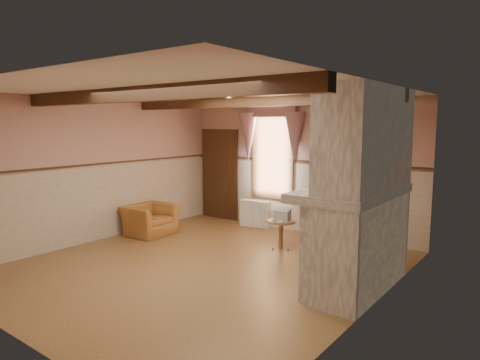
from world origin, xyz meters
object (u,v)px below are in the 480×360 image
Objects in this scene: bowl at (348,186)px; oil_lamp at (370,174)px; radiator at (255,214)px; side_table at (281,235)px; armchair at (150,220)px; mantel_clock at (372,176)px.

oil_lamp is (0.00, 0.81, 0.10)m from bowl.
side_table is at bearing -45.74° from radiator.
oil_lamp reaches higher than armchair.
side_table is 2.37m from bowl.
mantel_clock is 0.08m from oil_lamp.
armchair is at bearing -174.10° from oil_lamp.
mantel_clock is (3.12, -1.35, 1.22)m from radiator.
bowl is (3.12, -2.23, 1.16)m from radiator.
radiator is at bearing -38.41° from armchair.
radiator is 3.65m from oil_lamp.
armchair reaches higher than radiator.
mantel_clock reaches higher than bowl.
radiator is 2.50× the size of oil_lamp.
side_table is at bearing 170.73° from oil_lamp.
armchair is 4.69m from oil_lamp.
radiator is 2.92× the size of mantel_clock.
side_table is 2.15m from mantel_clock.
armchair is 2.86m from side_table.
radiator is at bearing 140.54° from side_table.
bowl is at bearing -32.18° from side_table.
oil_lamp is (3.12, -1.42, 1.26)m from radiator.
bowl is 1.36× the size of mantel_clock.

